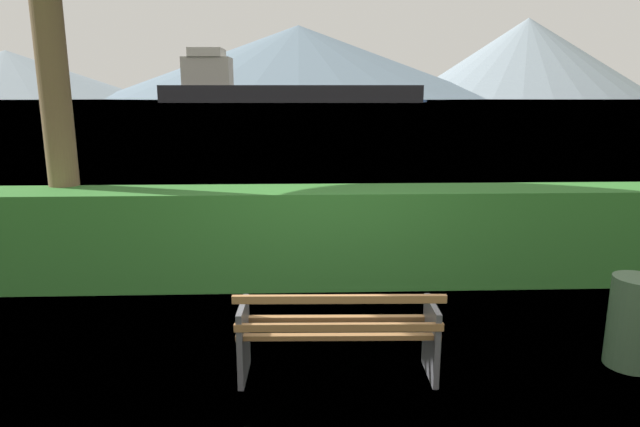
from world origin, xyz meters
TOP-DOWN VIEW (x-y plane):
  - ground_plane at (0.00, 0.00)m, footprint 1400.00×1400.00m
  - water_surface at (0.00, 306.04)m, footprint 620.00×620.00m
  - park_bench at (-0.00, -0.06)m, footprint 1.75×0.62m
  - hedge_row at (0.00, 2.46)m, footprint 12.78×0.85m
  - trash_bin at (2.71, 0.06)m, footprint 0.44×0.44m
  - cargo_ship_large at (-11.37, 217.17)m, footprint 104.85×17.13m
  - sailboat_mid at (52.43, 236.29)m, footprint 7.90×6.75m
  - distant_hills at (16.72, 592.80)m, footprint 799.29×419.10m

SIDE VIEW (x-z plane):
  - ground_plane at x=0.00m, z-range 0.00..0.00m
  - water_surface at x=0.00m, z-range 0.00..0.00m
  - trash_bin at x=2.71m, z-range 0.00..0.85m
  - park_bench at x=0.00m, z-range -0.01..0.86m
  - hedge_row at x=0.00m, z-range 0.00..1.26m
  - sailboat_mid at x=52.43m, z-range -0.24..1.60m
  - cargo_ship_large at x=-11.37m, z-range -4.64..16.40m
  - distant_hills at x=16.72m, z-range -4.82..79.68m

